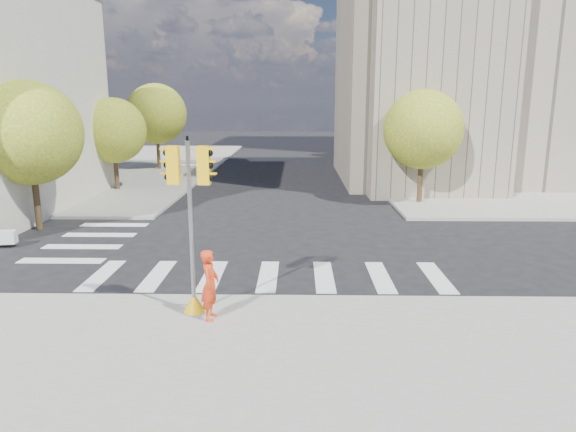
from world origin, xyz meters
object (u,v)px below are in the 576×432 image
object	(u,v)px
lamp_near	(416,117)
lamp_far	(380,112)
traffic_signal	(192,240)
photographer	(210,285)

from	to	relation	value
lamp_near	lamp_far	bearing A→B (deg)	90.00
traffic_signal	photographer	size ratio (longest dim) A/B	2.53
lamp_near	photographer	distance (m)	22.02
lamp_far	photographer	size ratio (longest dim) A/B	4.52
traffic_signal	lamp_near	bearing A→B (deg)	66.22
traffic_signal	photographer	bearing A→B (deg)	-36.59
lamp_far	traffic_signal	distance (m)	34.72
lamp_near	photographer	bearing A→B (deg)	-115.44
lamp_near	lamp_far	xyz separation A→B (m)	(0.00, 14.00, 0.00)
lamp_far	photographer	world-z (taller)	lamp_far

